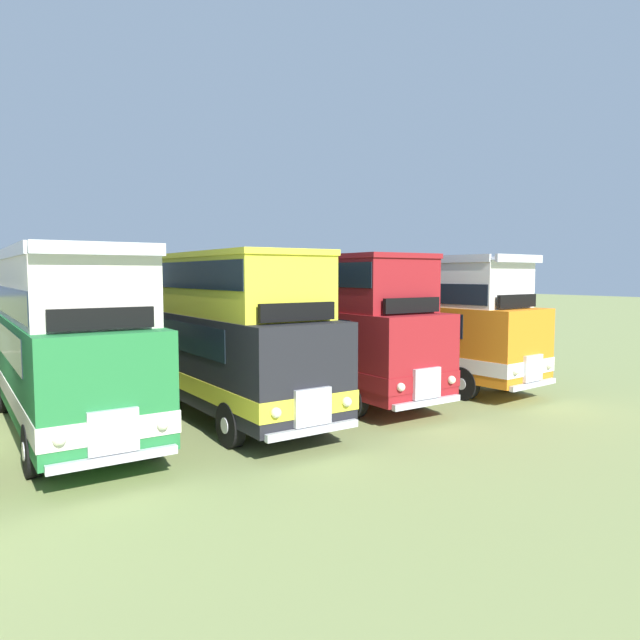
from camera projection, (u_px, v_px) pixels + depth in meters
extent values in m
cube|color=#237538|center=(64.00, 363.00, 14.35)|extent=(2.80, 9.80, 2.30)
cube|color=silver|center=(65.00, 387.00, 14.40)|extent=(2.84, 9.84, 0.44)
cube|color=#19232D|center=(60.00, 338.00, 14.64)|extent=(2.76, 7.40, 0.76)
cube|color=#19232D|center=(110.00, 362.00, 10.30)|extent=(2.20, 0.17, 0.90)
cube|color=silver|center=(113.00, 432.00, 10.31)|extent=(0.90, 0.15, 0.80)
cube|color=silver|center=(115.00, 459.00, 10.32)|extent=(2.30, 0.21, 0.16)
sphere|color=#EAEACC|center=(163.00, 424.00, 10.79)|extent=(0.22, 0.22, 0.22)
sphere|color=#EAEACC|center=(59.00, 440.00, 9.80)|extent=(0.22, 0.22, 0.22)
cube|color=silver|center=(60.00, 287.00, 14.41)|extent=(2.68, 8.90, 1.50)
cube|color=silver|center=(101.00, 248.00, 10.50)|extent=(2.40, 0.18, 0.24)
cube|color=silver|center=(37.00, 259.00, 17.60)|extent=(2.40, 0.18, 0.24)
cube|color=silver|center=(108.00, 256.00, 15.00)|extent=(0.38, 8.83, 0.24)
cube|color=silver|center=(4.00, 254.00, 13.69)|extent=(0.38, 8.83, 0.24)
cube|color=#19232D|center=(60.00, 299.00, 14.43)|extent=(2.71, 8.80, 0.64)
cube|color=black|center=(102.00, 319.00, 10.65)|extent=(1.90, 0.18, 0.40)
cylinder|color=black|center=(150.00, 432.00, 12.36)|extent=(0.31, 1.05, 1.04)
cylinder|color=silver|center=(157.00, 431.00, 12.44)|extent=(0.03, 0.36, 0.36)
cylinder|color=black|center=(32.00, 450.00, 11.10)|extent=(0.31, 1.05, 1.04)
cylinder|color=silver|center=(23.00, 452.00, 11.01)|extent=(0.03, 0.36, 0.36)
cylinder|color=black|center=(88.00, 385.00, 17.63)|extent=(0.31, 1.05, 1.04)
cylinder|color=silver|center=(93.00, 385.00, 17.71)|extent=(0.03, 0.36, 0.36)
cylinder|color=black|center=(3.00, 394.00, 16.37)|extent=(0.31, 1.05, 1.04)
cube|color=black|center=(214.00, 352.00, 16.43)|extent=(2.70, 10.28, 2.30)
cube|color=yellow|center=(214.00, 373.00, 16.48)|extent=(2.74, 10.32, 0.44)
cube|color=#19232D|center=(208.00, 330.00, 16.72)|extent=(2.68, 7.88, 0.76)
cube|color=#19232D|center=(310.00, 348.00, 12.20)|extent=(2.20, 0.14, 0.90)
cube|color=silver|center=(313.00, 407.00, 12.21)|extent=(0.90, 0.14, 0.80)
cube|color=silver|center=(314.00, 430.00, 12.23)|extent=(2.30, 0.18, 0.16)
sphere|color=#EAEACC|center=(347.00, 402.00, 12.70)|extent=(0.22, 0.22, 0.22)
sphere|color=#EAEACC|center=(276.00, 413.00, 11.70)|extent=(0.22, 0.22, 0.22)
cube|color=yellow|center=(209.00, 285.00, 16.49)|extent=(2.58, 9.38, 1.50)
cube|color=yellow|center=(209.00, 257.00, 16.42)|extent=(2.64, 9.48, 0.14)
cube|color=#19232D|center=(209.00, 275.00, 16.46)|extent=(2.62, 9.28, 0.68)
cube|color=black|center=(298.00, 312.00, 12.55)|extent=(1.90, 0.16, 0.40)
cylinder|color=black|center=(315.00, 411.00, 14.26)|extent=(0.30, 1.05, 1.04)
cylinder|color=silver|center=(320.00, 410.00, 14.35)|extent=(0.03, 0.36, 0.36)
cylinder|color=black|center=(230.00, 425.00, 12.98)|extent=(0.30, 1.05, 1.04)
cylinder|color=silver|center=(224.00, 426.00, 12.90)|extent=(0.03, 0.36, 0.36)
cylinder|color=black|center=(207.00, 372.00, 19.91)|extent=(0.30, 1.05, 1.04)
cylinder|color=silver|center=(211.00, 372.00, 19.99)|extent=(0.03, 0.36, 0.36)
cylinder|color=black|center=(140.00, 379.00, 18.63)|extent=(0.30, 1.05, 1.04)
cylinder|color=silver|center=(135.00, 380.00, 18.54)|extent=(0.03, 0.36, 0.36)
cube|color=maroon|center=(316.00, 341.00, 19.17)|extent=(2.78, 10.47, 2.30)
cube|color=maroon|center=(316.00, 359.00, 19.22)|extent=(2.82, 10.51, 0.44)
cube|color=#19232D|center=(310.00, 322.00, 19.46)|extent=(2.74, 8.07, 0.76)
cube|color=#19232D|center=(425.00, 335.00, 14.85)|extent=(2.20, 0.16, 0.90)
cube|color=silver|center=(427.00, 383.00, 14.86)|extent=(0.90, 0.14, 0.80)
cube|color=silver|center=(427.00, 403.00, 14.87)|extent=(2.30, 0.20, 0.16)
sphere|color=#EAEACC|center=(452.00, 380.00, 15.35)|extent=(0.22, 0.22, 0.22)
sphere|color=#EAEACC|center=(401.00, 387.00, 14.35)|extent=(0.22, 0.22, 0.22)
cube|color=maroon|center=(312.00, 284.00, 19.23)|extent=(2.65, 9.57, 1.50)
cube|color=maroon|center=(312.00, 259.00, 19.16)|extent=(2.71, 9.67, 0.14)
cube|color=#19232D|center=(312.00, 275.00, 19.20)|extent=(2.69, 9.47, 0.68)
cube|color=black|center=(412.00, 305.00, 15.20)|extent=(1.90, 0.17, 0.40)
cylinder|color=black|center=(415.00, 390.00, 16.91)|extent=(0.31, 1.05, 1.04)
cylinder|color=silver|center=(419.00, 389.00, 16.99)|extent=(0.03, 0.36, 0.36)
cylinder|color=black|center=(353.00, 399.00, 15.64)|extent=(0.31, 1.05, 1.04)
cylinder|color=silver|center=(349.00, 400.00, 15.56)|extent=(0.03, 0.36, 0.36)
cylinder|color=black|center=(293.00, 360.00, 22.73)|extent=(0.31, 1.05, 1.04)
cylinder|color=silver|center=(297.00, 360.00, 22.81)|extent=(0.03, 0.36, 0.36)
cylinder|color=black|center=(241.00, 365.00, 21.46)|extent=(0.31, 1.05, 1.04)
cylinder|color=silver|center=(237.00, 366.00, 21.38)|extent=(0.03, 0.36, 0.36)
cube|color=orange|center=(411.00, 335.00, 21.10)|extent=(3.03, 9.94, 2.30)
cube|color=white|center=(411.00, 351.00, 21.14)|extent=(3.07, 9.98, 0.44)
cube|color=#19232D|center=(403.00, 318.00, 21.36)|extent=(2.93, 7.55, 0.76)
cube|color=#19232D|center=(531.00, 327.00, 17.25)|extent=(2.20, 0.22, 0.90)
cube|color=silver|center=(533.00, 368.00, 17.26)|extent=(0.91, 0.17, 0.80)
cube|color=silver|center=(533.00, 385.00, 17.28)|extent=(2.30, 0.27, 0.16)
sphere|color=#EAEACC|center=(549.00, 365.00, 17.81)|extent=(0.22, 0.22, 0.22)
sphere|color=#EAEACC|center=(516.00, 371.00, 16.70)|extent=(0.22, 0.22, 0.22)
cube|color=white|center=(407.00, 283.00, 21.14)|extent=(2.88, 9.04, 1.50)
cube|color=silver|center=(520.00, 258.00, 17.43)|extent=(2.40, 0.23, 0.24)
cube|color=silver|center=(338.00, 263.00, 24.18)|extent=(2.40, 0.23, 0.24)
cube|color=silver|center=(429.00, 262.00, 21.82)|extent=(0.59, 8.91, 0.24)
cube|color=silver|center=(383.00, 261.00, 20.34)|extent=(0.59, 8.91, 0.24)
cube|color=#19232D|center=(406.00, 291.00, 21.16)|extent=(2.92, 8.94, 0.64)
cube|color=black|center=(517.00, 301.00, 17.57)|extent=(1.90, 0.22, 0.40)
cylinder|color=black|center=(507.00, 375.00, 19.31)|extent=(0.34, 1.05, 1.04)
cylinder|color=silver|center=(509.00, 375.00, 19.40)|extent=(0.04, 0.36, 0.36)
cylinder|color=black|center=(464.00, 383.00, 17.89)|extent=(0.34, 1.05, 1.04)
cylinder|color=silver|center=(461.00, 384.00, 17.80)|extent=(0.04, 0.36, 0.36)
cylinder|color=black|center=(375.00, 354.00, 24.33)|extent=(0.34, 1.05, 1.04)
cylinder|color=silver|center=(377.00, 354.00, 24.43)|extent=(0.04, 0.36, 0.36)
cylinder|color=black|center=(333.00, 359.00, 22.92)|extent=(0.34, 1.05, 1.04)
cylinder|color=silver|center=(330.00, 360.00, 22.82)|extent=(0.04, 0.36, 0.36)
cylinder|color=#8C704C|center=(52.00, 359.00, 23.01)|extent=(0.08, 0.08, 1.05)
cylinder|color=#8C704C|center=(208.00, 347.00, 26.88)|extent=(0.08, 0.08, 1.05)
cylinder|color=#8C704C|center=(325.00, 338.00, 30.75)|extent=(0.08, 0.08, 1.05)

